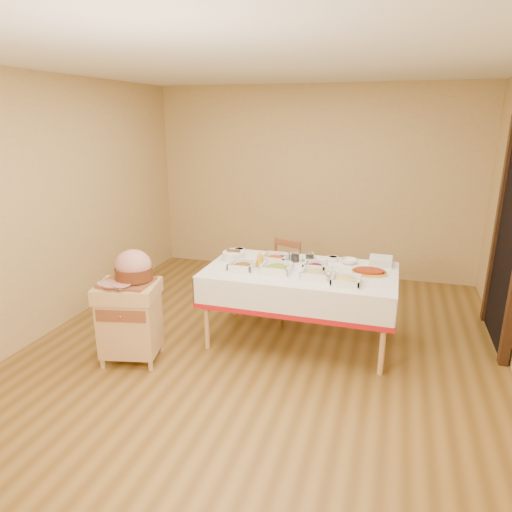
{
  "coord_description": "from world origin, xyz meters",
  "views": [
    {
      "loc": [
        1.12,
        -3.82,
        2.17
      ],
      "look_at": [
        -0.12,
        0.2,
        0.89
      ],
      "focal_mm": 32.0,
      "sensor_mm": 36.0,
      "label": 1
    }
  ],
  "objects": [
    {
      "name": "brass_platter",
      "position": [
        0.94,
        0.36,
        0.78
      ],
      "size": [
        0.32,
        0.23,
        0.04
      ],
      "color": "gold",
      "rests_on": "dining_table"
    },
    {
      "name": "bread_basket",
      "position": [
        -0.43,
        0.4,
        0.8
      ],
      "size": [
        0.23,
        0.23,
        0.1
      ],
      "color": "white",
      "rests_on": "dining_table"
    },
    {
      "name": "plate_stack",
      "position": [
        1.03,
        0.67,
        0.8
      ],
      "size": [
        0.22,
        0.22,
        0.08
      ],
      "color": "white",
      "rests_on": "dining_table"
    },
    {
      "name": "preserve_jar_left",
      "position": [
        0.19,
        0.53,
        0.81
      ],
      "size": [
        0.09,
        0.09,
        0.12
      ],
      "color": "silver",
      "rests_on": "dining_table"
    },
    {
      "name": "serving_dish_b",
      "position": [
        0.09,
        0.16,
        0.8
      ],
      "size": [
        0.28,
        0.28,
        0.11
      ],
      "color": "white",
      "rests_on": "dining_table"
    },
    {
      "name": "bowl_small_imported",
      "position": [
        0.73,
        0.62,
        0.78
      ],
      "size": [
        0.2,
        0.2,
        0.05
      ],
      "primitive_type": "imported",
      "rotation": [
        0.0,
        0.0,
        0.28
      ],
      "color": "white",
      "rests_on": "dining_table"
    },
    {
      "name": "small_bowl_left",
      "position": [
        -0.45,
        0.65,
        0.79
      ],
      "size": [
        0.11,
        0.11,
        0.05
      ],
      "color": "white",
      "rests_on": "dining_table"
    },
    {
      "name": "serving_dish_c",
      "position": [
        0.48,
        0.12,
        0.79
      ],
      "size": [
        0.27,
        0.27,
        0.11
      ],
      "color": "white",
      "rests_on": "dining_table"
    },
    {
      "name": "serving_dish_e",
      "position": [
        0.0,
        0.45,
        0.8
      ],
      "size": [
        0.26,
        0.25,
        0.12
      ],
      "color": "white",
      "rests_on": "dining_table"
    },
    {
      "name": "bowl_white_imported",
      "position": [
        0.32,
        0.6,
        0.78
      ],
      "size": [
        0.19,
        0.19,
        0.04
      ],
      "primitive_type": "imported",
      "rotation": [
        0.0,
        0.0,
        0.34
      ],
      "color": "white",
      "rests_on": "dining_table"
    },
    {
      "name": "serving_dish_d",
      "position": [
        0.76,
        0.03,
        0.79
      ],
      "size": [
        0.25,
        0.25,
        0.09
      ],
      "color": "white",
      "rests_on": "dining_table"
    },
    {
      "name": "dining_table",
      "position": [
        0.3,
        0.3,
        0.6
      ],
      "size": [
        1.82,
        1.02,
        0.76
      ],
      "color": "#DCB179",
      "rests_on": "ground"
    },
    {
      "name": "mustard_bottle",
      "position": [
        -0.09,
        0.24,
        0.83
      ],
      "size": [
        0.05,
        0.05,
        0.16
      ],
      "color": "gold",
      "rests_on": "dining_table"
    },
    {
      "name": "preserve_jar_right",
      "position": [
        0.34,
        0.56,
        0.81
      ],
      "size": [
        0.09,
        0.09,
        0.11
      ],
      "color": "silver",
      "rests_on": "dining_table"
    },
    {
      "name": "room_shell",
      "position": [
        0.0,
        0.0,
        1.3
      ],
      "size": [
        5.0,
        5.0,
        5.0
      ],
      "color": "olive",
      "rests_on": "ground"
    },
    {
      "name": "serving_dish_f",
      "position": [
        0.44,
        0.34,
        0.79
      ],
      "size": [
        0.23,
        0.21,
        0.1
      ],
      "color": "white",
      "rests_on": "dining_table"
    },
    {
      "name": "doorway",
      "position": [
        2.2,
        0.9,
        1.11
      ],
      "size": [
        0.09,
        1.1,
        2.2
      ],
      "color": "black",
      "rests_on": "ground"
    },
    {
      "name": "small_bowl_mid",
      "position": [
        0.07,
        0.59,
        0.79
      ],
      "size": [
        0.12,
        0.12,
        0.05
      ],
      "color": "navy",
      "rests_on": "dining_table"
    },
    {
      "name": "butcher_cart",
      "position": [
        -1.1,
        -0.53,
        0.43
      ],
      "size": [
        0.61,
        0.55,
        0.75
      ],
      "color": "#DCB179",
      "rests_on": "ground"
    },
    {
      "name": "serving_dish_a",
      "position": [
        -0.24,
        0.14,
        0.79
      ],
      "size": [
        0.24,
        0.24,
        0.11
      ],
      "color": "white",
      "rests_on": "dining_table"
    },
    {
      "name": "small_bowl_right",
      "position": [
        0.56,
        0.65,
        0.79
      ],
      "size": [
        0.1,
        0.1,
        0.05
      ],
      "color": "white",
      "rests_on": "dining_table"
    },
    {
      "name": "dining_chair",
      "position": [
        -0.05,
        0.96,
        0.43
      ],
      "size": [
        0.47,
        0.46,
        0.83
      ],
      "color": "brown",
      "rests_on": "ground"
    },
    {
      "name": "ham_on_board",
      "position": [
        -1.06,
        -0.49,
        0.88
      ],
      "size": [
        0.47,
        0.44,
        0.31
      ],
      "color": "brown",
      "rests_on": "butcher_cart"
    }
  ]
}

